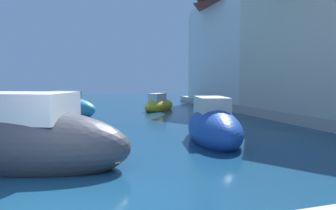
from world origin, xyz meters
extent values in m
ellipsoid|color=#3F3F47|center=(-1.03, 3.02, 0.51)|extent=(6.43, 4.49, 1.84)
cube|color=white|center=(-0.58, 2.81, 1.40)|extent=(2.59, 2.24, 0.68)
ellipsoid|color=gold|center=(5.88, 14.46, 0.28)|extent=(3.16, 3.31, 1.01)
cube|color=beige|center=(5.69, 14.26, 0.86)|extent=(1.41, 1.46, 0.57)
ellipsoid|color=teal|center=(-0.35, 13.07, 0.40)|extent=(4.70, 3.91, 1.46)
cube|color=gray|center=(-0.05, 12.87, 1.12)|extent=(1.89, 1.75, 0.56)
ellipsoid|color=#1E479E|center=(4.96, 4.21, 0.39)|extent=(2.31, 4.10, 1.42)
cube|color=beige|center=(5.02, 4.52, 1.14)|extent=(1.25, 1.73, 0.64)
cube|color=white|center=(13.00, 15.28, 3.93)|extent=(5.96, 9.45, 6.86)
pyramid|color=brown|center=(13.00, 15.28, 7.90)|extent=(6.31, 10.01, 1.07)
cube|color=white|center=(13.00, 15.44, 4.20)|extent=(5.77, 9.12, 7.39)
camera|label=1|loc=(0.62, -4.88, 2.04)|focal=32.30mm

